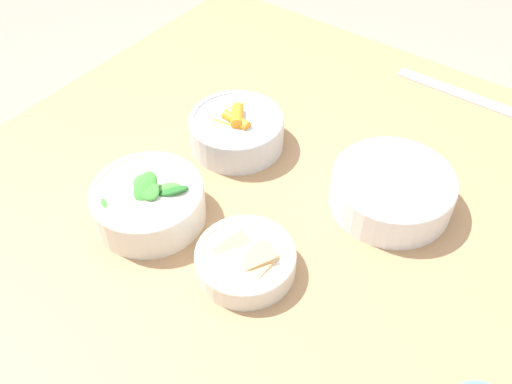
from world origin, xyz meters
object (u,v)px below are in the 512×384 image
at_px(ruler, 471,98).
at_px(bowl_greens, 148,202).
at_px(bowl_cookies, 245,260).
at_px(bowl_carrots, 237,130).
at_px(bowl_beans_hotdog, 392,191).

bearing_deg(ruler, bowl_greens, -116.00).
xyz_separation_m(bowl_greens, bowl_cookies, (0.19, 0.01, -0.01)).
bearing_deg(ruler, bowl_cookies, -100.49).
bearing_deg(bowl_greens, ruler, 64.00).
xyz_separation_m(bowl_greens, ruler, (0.30, 0.61, -0.03)).
distance_m(bowl_carrots, ruler, 0.49).
distance_m(bowl_greens, bowl_beans_hotdog, 0.39).
bearing_deg(bowl_carrots, ruler, 52.77).
relative_size(bowl_beans_hotdog, bowl_cookies, 1.33).
distance_m(bowl_greens, bowl_cookies, 0.19).
height_order(bowl_greens, bowl_cookies, bowl_greens).
height_order(bowl_cookies, ruler, bowl_cookies).
relative_size(bowl_greens, bowl_cookies, 1.20).
bearing_deg(bowl_cookies, ruler, 79.51).
bearing_deg(bowl_cookies, bowl_carrots, 130.18).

